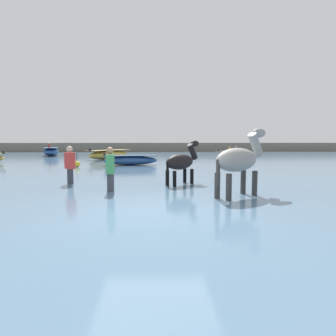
% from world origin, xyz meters
% --- Properties ---
extents(ground_plane, '(120.00, 120.00, 0.00)m').
position_xyz_m(ground_plane, '(0.00, 0.00, 0.00)').
color(ground_plane, '#84755B').
extents(water_surface, '(90.00, 90.00, 0.38)m').
position_xyz_m(water_surface, '(0.00, 10.00, 0.19)').
color(water_surface, slate).
rests_on(water_surface, ground).
extents(horse_lead_grey, '(1.79, 1.45, 2.15)m').
position_xyz_m(horse_lead_grey, '(2.16, 1.34, 1.27)').
color(horse_lead_grey, gray).
rests_on(horse_lead_grey, ground).
extents(horse_trailing_black, '(1.38, 1.39, 1.82)m').
position_xyz_m(horse_trailing_black, '(0.89, 3.54, 1.07)').
color(horse_trailing_black, black).
rests_on(horse_trailing_black, ground).
extents(boat_near_starboard, '(3.22, 1.22, 0.71)m').
position_xyz_m(boat_near_starboard, '(-1.36, 11.38, 0.66)').
color(boat_near_starboard, '#28518E').
rests_on(boat_near_starboard, water_surface).
extents(boat_distant_west, '(3.34, 4.06, 0.86)m').
position_xyz_m(boat_distant_west, '(-3.41, 16.82, 0.74)').
color(boat_distant_west, gold).
rests_on(boat_distant_west, water_surface).
extents(boat_mid_channel, '(2.11, 3.87, 1.25)m').
position_xyz_m(boat_mid_channel, '(-9.78, 22.66, 0.77)').
color(boat_mid_channel, '#28518E').
rests_on(boat_mid_channel, water_surface).
extents(boat_distant_east, '(2.26, 2.54, 0.96)m').
position_xyz_m(boat_distant_east, '(6.95, 20.29, 0.63)').
color(boat_distant_east, '#B2AD9E').
rests_on(boat_distant_east, water_surface).
extents(person_wading_close, '(0.20, 0.32, 1.63)m').
position_xyz_m(person_wading_close, '(-1.24, 2.25, 0.87)').
color(person_wading_close, '#383842').
rests_on(person_wading_close, ground).
extents(person_onlooker_left, '(0.38, 0.36, 1.63)m').
position_xyz_m(person_onlooker_left, '(-2.79, 3.84, 0.87)').
color(person_onlooker_left, '#383842').
rests_on(person_onlooker_left, ground).
extents(channel_buoy, '(0.33, 0.33, 0.75)m').
position_xyz_m(channel_buoy, '(-4.17, 10.14, 0.55)').
color(channel_buoy, yellow).
rests_on(channel_buoy, water_surface).
extents(far_shoreline, '(80.00, 2.40, 1.53)m').
position_xyz_m(far_shoreline, '(0.00, 33.08, 0.77)').
color(far_shoreline, '#706B5B').
rests_on(far_shoreline, ground).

